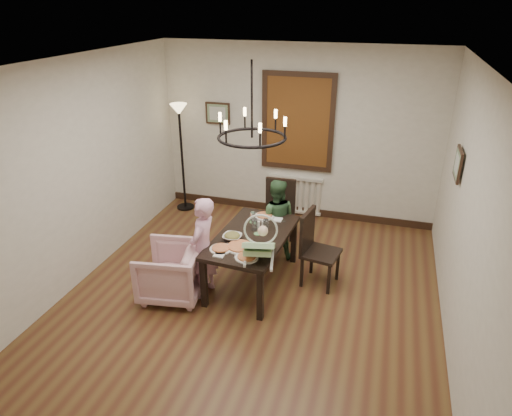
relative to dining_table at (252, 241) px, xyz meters
The scene contains 17 objects.
room_shell 0.80m from the dining_table, 49.77° to the left, with size 4.51×5.00×2.81m.
dining_table is the anchor object (origin of this frame).
chair_far 1.03m from the dining_table, 86.15° to the left, with size 0.45×0.45×1.01m, color black, non-canonical shape.
chair_right 0.88m from the dining_table, 15.33° to the left, with size 0.44×0.44×1.00m, color black, non-canonical shape.
armchair 1.07m from the dining_table, 147.46° to the right, with size 0.73×0.75×0.68m, color beige.
elderly_woman 0.65m from the dining_table, 140.80° to the right, with size 0.39×0.26×1.08m, color #D898B3.
seated_man 0.77m from the dining_table, 81.58° to the left, with size 0.47×0.37×0.96m, color #385D37.
baby_bouncer 0.61m from the dining_table, 64.65° to the right, with size 0.41×0.56×0.37m, color #ADDE99, non-canonical shape.
salad_bowl 0.29m from the dining_table, 141.31° to the right, with size 0.28×0.28×0.07m, color white.
pizza_platter 0.37m from the dining_table, 97.16° to the right, with size 0.33×0.33×0.04m, color tan.
drinking_glass 0.22m from the dining_table, 96.73° to the left, with size 0.08×0.08×0.15m, color silver.
window_blinds 2.40m from the dining_table, 87.84° to the left, with size 1.00×0.03×1.40m, color brown.
radiator 2.23m from the dining_table, 87.86° to the left, with size 0.92×0.12×0.62m, color silver, non-canonical shape.
picture_back 2.74m from the dining_table, 119.95° to the left, with size 0.42×0.03×0.36m, color black.
picture_right 2.60m from the dining_table, 15.36° to the left, with size 0.42×0.03×0.36m, color black.
floor_lamp 2.63m from the dining_table, 134.04° to the left, with size 0.30×0.30×1.80m, color black, non-canonical shape.
chandelier 1.34m from the dining_table, 104.04° to the left, with size 0.80×0.80×0.04m, color black.
Camera 1 is at (1.40, -4.53, 3.40)m, focal length 32.00 mm.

